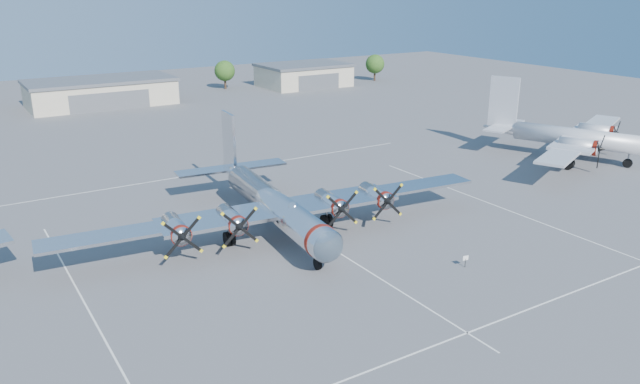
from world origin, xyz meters
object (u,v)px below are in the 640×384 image
hangar_east (304,75)px  main_bomber_b29 (273,230)px  info_placard (466,259)px  tree_east (225,71)px  twin_engine_east (567,159)px  hangar_center (101,92)px  tree_far_east (375,64)px

hangar_east → main_bomber_b29: (-50.51, -79.29, -2.71)m
info_placard → tree_east: bearing=86.1°
tree_east → twin_engine_east: 85.10m
hangar_center → main_bomber_b29: (-2.51, -79.29, -2.71)m
hangar_east → tree_east: size_ratio=3.10×
hangar_center → main_bomber_b29: hangar_center is taller
tree_far_east → info_placard: size_ratio=6.19×
hangar_center → tree_east: bearing=11.4°
hangar_east → twin_engine_east: size_ratio=0.60×
twin_engine_east → hangar_center: bearing=97.0°
hangar_east → tree_east: tree_east is taller
tree_east → info_placard: bearing=-102.4°
hangar_center → main_bomber_b29: bearing=-91.8°
tree_east → twin_engine_east: bearing=-79.5°
hangar_east → main_bomber_b29: size_ratio=0.47×
tree_far_east → main_bomber_b29: tree_far_east is taller
tree_far_east → twin_engine_east: bearing=-106.6°
tree_far_east → twin_engine_east: (-22.53, -75.58, -4.22)m
hangar_east → hangar_center: bearing=-180.0°
hangar_center → tree_east: size_ratio=4.31×
twin_engine_east → info_placard: twin_engine_east is taller
hangar_center → tree_far_east: tree_far_east is taller
twin_engine_east → info_placard: size_ratio=31.74×
hangar_east → twin_engine_east: (-2.53, -77.54, -2.71)m
main_bomber_b29 → info_placard: size_ratio=40.76×
hangar_center → tree_far_east: 68.05m
tree_far_east → tree_east: bearing=168.1°
tree_east → tree_far_east: size_ratio=1.00×
hangar_east → tree_far_east: tree_far_east is taller
twin_engine_east → info_placard: bearing=-177.5°
info_placard → tree_far_east: bearing=65.7°
hangar_east → twin_engine_east: bearing=-91.9°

